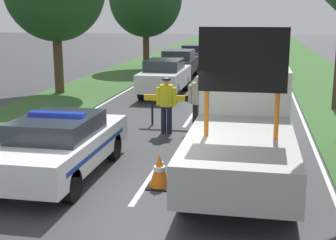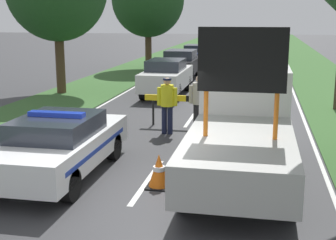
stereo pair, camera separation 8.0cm
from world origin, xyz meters
name	(u,v)px [view 2 (the right image)]	position (x,y,z in m)	size (l,w,h in m)	color
ground_plane	(134,200)	(0.00, 0.00, 0.00)	(160.00, 160.00, 0.00)	#333335
lane_markings	(222,74)	(0.00, 20.46, 0.00)	(7.82, 67.73, 0.01)	silver
grass_verge_left	(130,72)	(-5.78, 20.00, 0.01)	(3.64, 120.00, 0.03)	#38602D
grass_verge_right	(321,77)	(5.78, 20.00, 0.01)	(3.64, 120.00, 0.03)	#38602D
police_car	(60,144)	(-1.98, 1.09, 0.73)	(1.79, 4.52, 1.49)	white
work_truck	(243,124)	(1.98, 2.22, 1.11)	(2.14, 6.06, 3.33)	white
road_barrier	(186,101)	(0.01, 6.34, 0.83)	(2.72, 0.08, 1.01)	black
police_officer	(167,101)	(-0.40, 5.29, 1.02)	(0.62, 0.39, 1.72)	#191E38
pedestrian_civilian	(199,99)	(0.51, 5.72, 1.03)	(0.63, 0.40, 1.76)	#232326
traffic_cone_near_police	(60,133)	(-3.22, 3.81, 0.26)	(0.38, 0.38, 0.53)	black
traffic_cone_centre_front	(159,171)	(0.32, 0.82, 0.35)	(0.52, 0.52, 0.72)	black
traffic_cone_near_truck	(221,127)	(1.23, 5.42, 0.26)	(0.38, 0.38, 0.54)	black
queued_car_van_white	(167,76)	(-1.81, 12.14, 0.85)	(1.70, 4.51, 1.61)	silver
queued_car_sedan_black	(181,64)	(-2.12, 17.81, 0.85)	(1.78, 4.63, 1.62)	black
queued_car_hatch_blue	(198,55)	(-2.02, 24.17, 0.81)	(1.90, 4.20, 1.51)	navy
queued_car_suv_grey	(256,50)	(1.83, 30.00, 0.75)	(1.83, 4.57, 1.46)	slate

